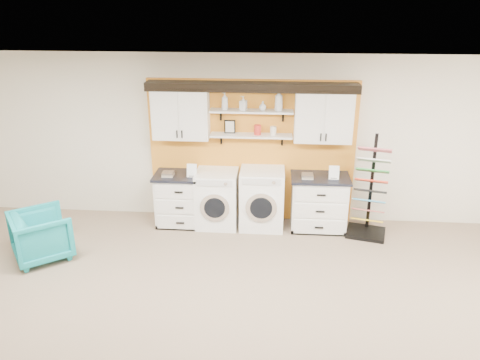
# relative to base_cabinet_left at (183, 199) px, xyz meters

# --- Properties ---
(ceiling) EXTENTS (10.00, 10.00, 0.00)m
(ceiling) POSITION_rel_base_cabinet_left_xyz_m (1.13, -3.64, 2.35)
(ceiling) COLOR white
(ceiling) RESTS_ON wall_back
(wall_back) EXTENTS (10.00, 0.00, 10.00)m
(wall_back) POSITION_rel_base_cabinet_left_xyz_m (1.13, 0.36, 0.95)
(wall_back) COLOR beige
(wall_back) RESTS_ON floor
(accent_panel) EXTENTS (3.40, 0.07, 2.40)m
(accent_panel) POSITION_rel_base_cabinet_left_xyz_m (1.13, 0.32, 0.75)
(accent_panel) COLOR orange
(accent_panel) RESTS_ON wall_back
(upper_cabinet_left) EXTENTS (0.90, 0.35, 0.84)m
(upper_cabinet_left) POSITION_rel_base_cabinet_left_xyz_m (0.00, 0.15, 1.43)
(upper_cabinet_left) COLOR white
(upper_cabinet_left) RESTS_ON wall_back
(upper_cabinet_right) EXTENTS (0.90, 0.35, 0.84)m
(upper_cabinet_right) POSITION_rel_base_cabinet_left_xyz_m (2.26, 0.15, 1.43)
(upper_cabinet_right) COLOR white
(upper_cabinet_right) RESTS_ON wall_back
(shelf_lower) EXTENTS (1.32, 0.28, 0.03)m
(shelf_lower) POSITION_rel_base_cabinet_left_xyz_m (1.13, 0.16, 1.08)
(shelf_lower) COLOR white
(shelf_lower) RESTS_ON wall_back
(shelf_upper) EXTENTS (1.32, 0.28, 0.03)m
(shelf_upper) POSITION_rel_base_cabinet_left_xyz_m (1.13, 0.16, 1.48)
(shelf_upper) COLOR white
(shelf_upper) RESTS_ON wall_back
(crown_molding) EXTENTS (3.30, 0.41, 0.13)m
(crown_molding) POSITION_rel_base_cabinet_left_xyz_m (1.13, 0.17, 1.88)
(crown_molding) COLOR black
(crown_molding) RESTS_ON wall_back
(picture_frame) EXTENTS (0.18, 0.02, 0.22)m
(picture_frame) POSITION_rel_base_cabinet_left_xyz_m (0.78, 0.21, 1.21)
(picture_frame) COLOR black
(picture_frame) RESTS_ON shelf_lower
(canister_red) EXTENTS (0.11, 0.11, 0.16)m
(canister_red) POSITION_rel_base_cabinet_left_xyz_m (1.23, 0.16, 1.18)
(canister_red) COLOR red
(canister_red) RESTS_ON shelf_lower
(canister_cream) EXTENTS (0.10, 0.10, 0.14)m
(canister_cream) POSITION_rel_base_cabinet_left_xyz_m (1.48, 0.16, 1.17)
(canister_cream) COLOR silver
(canister_cream) RESTS_ON shelf_lower
(base_cabinet_left) EXTENTS (0.91, 0.66, 0.89)m
(base_cabinet_left) POSITION_rel_base_cabinet_left_xyz_m (0.00, 0.00, 0.00)
(base_cabinet_left) COLOR white
(base_cabinet_left) RESTS_ON floor
(base_cabinet_right) EXTENTS (0.94, 0.66, 0.92)m
(base_cabinet_right) POSITION_rel_base_cabinet_left_xyz_m (2.26, -0.00, 0.01)
(base_cabinet_right) COLOR white
(base_cabinet_right) RESTS_ON floor
(washer) EXTENTS (0.68, 0.71, 0.95)m
(washer) POSITION_rel_base_cabinet_left_xyz_m (0.58, -0.00, 0.03)
(washer) COLOR white
(washer) RESTS_ON floor
(dryer) EXTENTS (0.71, 0.71, 1.00)m
(dryer) POSITION_rel_base_cabinet_left_xyz_m (1.33, -0.00, 0.05)
(dryer) COLOR white
(dryer) RESTS_ON floor
(sample_rack) EXTENTS (0.71, 0.63, 1.65)m
(sample_rack) POSITION_rel_base_cabinet_left_xyz_m (3.04, -0.16, 0.08)
(sample_rack) COLOR black
(sample_rack) RESTS_ON floor
(armchair) EXTENTS (1.09, 1.09, 0.72)m
(armchair) POSITION_rel_base_cabinet_left_xyz_m (-1.86, -1.26, -0.09)
(armchair) COLOR teal
(armchair) RESTS_ON floor
(soap_bottle_a) EXTENTS (0.11, 0.11, 0.27)m
(soap_bottle_a) POSITION_rel_base_cabinet_left_xyz_m (0.71, 0.16, 1.64)
(soap_bottle_a) COLOR silver
(soap_bottle_a) RESTS_ON shelf_upper
(soap_bottle_b) EXTENTS (0.12, 0.12, 0.22)m
(soap_bottle_b) POSITION_rel_base_cabinet_left_xyz_m (1.00, 0.16, 1.61)
(soap_bottle_b) COLOR silver
(soap_bottle_b) RESTS_ON shelf_upper
(soap_bottle_c) EXTENTS (0.16, 0.16, 0.14)m
(soap_bottle_c) POSITION_rel_base_cabinet_left_xyz_m (1.31, 0.16, 1.57)
(soap_bottle_c) COLOR silver
(soap_bottle_c) RESTS_ON shelf_upper
(soap_bottle_d) EXTENTS (0.14, 0.14, 0.33)m
(soap_bottle_d) POSITION_rel_base_cabinet_left_xyz_m (1.55, 0.16, 1.67)
(soap_bottle_d) COLOR silver
(soap_bottle_d) RESTS_ON shelf_upper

